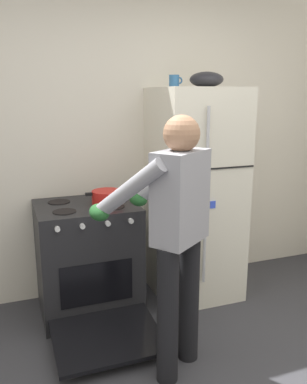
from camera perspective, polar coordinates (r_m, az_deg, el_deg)
kitchen_wall_back at (r=3.52m, az=-4.39°, el=7.75°), size 6.00×0.10×2.70m
refrigerator at (r=3.43m, az=5.84°, el=-0.37°), size 0.68×0.72×1.76m
stove_range at (r=3.28m, az=-9.21°, el=-9.47°), size 0.76×1.20×0.89m
person_cook at (r=2.40m, az=2.91°, el=-4.50°), size 0.70×0.76×1.60m
red_pot at (r=3.12m, az=-6.56°, el=-0.72°), size 0.34×0.24×0.10m
coffee_mug at (r=3.31m, az=2.97°, el=15.40°), size 0.11×0.08×0.10m
mixing_bowl at (r=3.37m, az=7.50°, el=15.50°), size 0.27×0.27×0.12m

